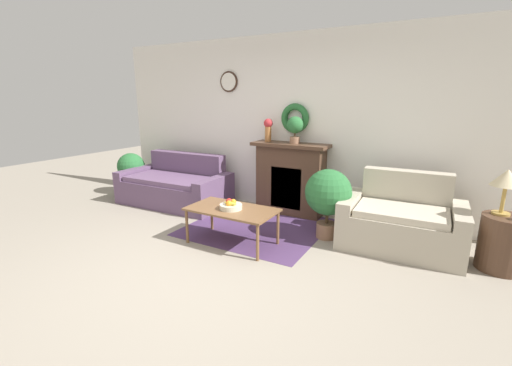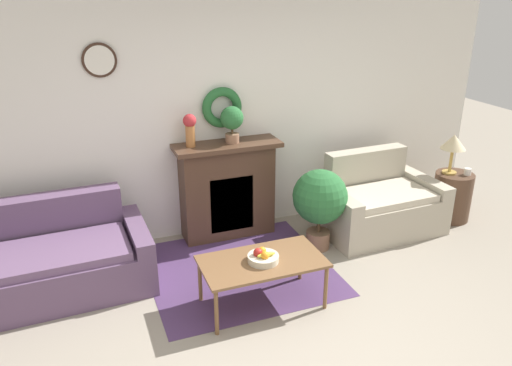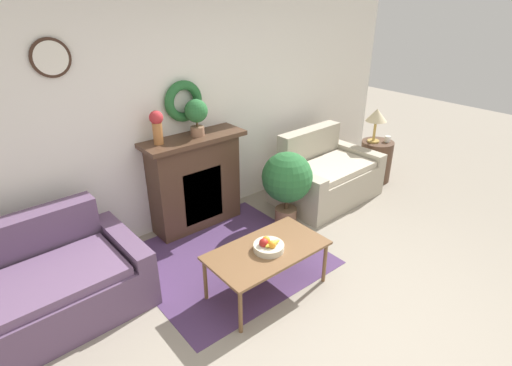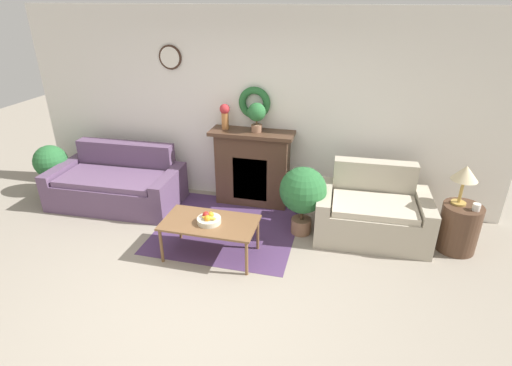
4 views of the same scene
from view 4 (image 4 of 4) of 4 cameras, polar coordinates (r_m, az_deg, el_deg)
name	(u,v)px [view 4 (image 4 of 4)]	position (r m, az deg, el deg)	size (l,w,h in m)	color
ground_plane	(195,305)	(4.20, -8.72, -16.87)	(16.00, 16.00, 0.00)	gray
floor_rug	(228,227)	(5.34, -4.08, -6.36)	(1.80, 1.69, 0.01)	#4C335B
wall_back	(255,109)	(5.67, -0.19, 10.48)	(6.80, 0.16, 2.70)	white
fireplace	(252,167)	(5.73, -0.51, 2.24)	(1.17, 0.41, 1.11)	#4C3323
couch_left	(118,184)	(6.18, -19.12, -0.17)	(1.86, 1.02, 0.83)	#604766
loveseat_right	(372,213)	(5.25, 16.22, -4.13)	(1.40, 0.92, 0.89)	#B2A893
coffee_table	(210,225)	(4.62, -6.61, -5.95)	(1.09, 0.59, 0.46)	brown
fruit_bowl	(209,219)	(4.57, -6.77, -5.17)	(0.27, 0.27, 0.12)	beige
side_table_by_loveseat	(459,228)	(5.34, 26.98, -5.72)	(0.45, 0.45, 0.59)	#4C3323
table_lamp	(465,175)	(5.09, 27.72, 1.07)	(0.29, 0.29, 0.48)	#B28E42
mug	(476,207)	(5.15, 28.96, -3.03)	(0.09, 0.09, 0.08)	silver
vase_on_mantel_left	(225,114)	(5.59, -4.47, 9.74)	(0.14, 0.14, 0.35)	#AD6B38
potted_plant_on_mantel	(257,114)	(5.44, 0.09, 9.82)	(0.25, 0.25, 0.40)	#8E664C
potted_plant_floor_by_couch	(51,163)	(6.81, -27.22, 2.50)	(0.50, 0.50, 0.77)	#8E664C
potted_plant_floor_by_loveseat	(303,192)	(4.99, 6.71, -1.35)	(0.59, 0.59, 0.90)	#8E664C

